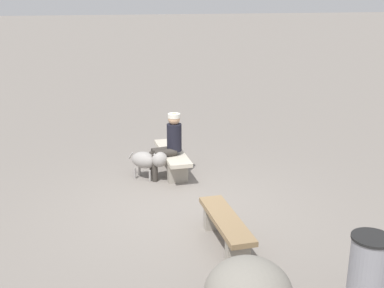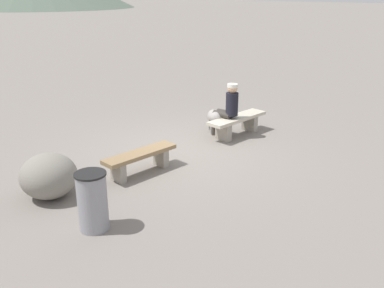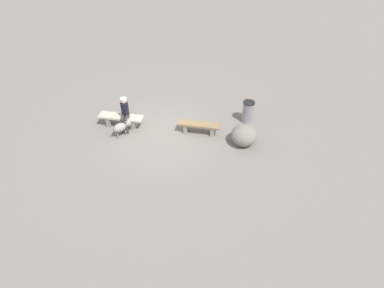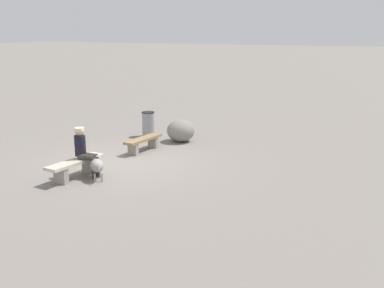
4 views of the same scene
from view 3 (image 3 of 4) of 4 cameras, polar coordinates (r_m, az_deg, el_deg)
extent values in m
cube|color=gray|center=(12.55, -5.20, 1.66)|extent=(210.00, 210.00, 0.06)
cube|color=gray|center=(12.38, 3.61, 2.34)|extent=(0.16, 0.33, 0.36)
cube|color=gray|center=(12.51, -1.08, 2.88)|extent=(0.16, 0.33, 0.36)
cube|color=#8C704C|center=(12.30, 1.27, 3.41)|extent=(1.56, 0.47, 0.08)
cube|color=gray|center=(12.89, -10.08, 3.59)|extent=(0.18, 0.40, 0.40)
cube|color=gray|center=(13.24, -14.13, 4.01)|extent=(0.18, 0.40, 0.40)
cube|color=beige|center=(12.92, -12.27, 4.65)|extent=(1.74, 0.55, 0.07)
cylinder|color=black|center=(12.63, -11.59, 5.96)|extent=(0.29, 0.29, 0.54)
sphere|color=#D8A87F|center=(12.44, -11.81, 7.38)|extent=(0.23, 0.23, 0.23)
cylinder|color=silver|center=(12.40, -11.85, 7.62)|extent=(0.24, 0.24, 0.08)
cylinder|color=#38332D|center=(12.63, -11.97, 4.40)|extent=(0.18, 0.45, 0.15)
cylinder|color=#38332D|center=(12.62, -12.00, 2.81)|extent=(0.11, 0.11, 0.55)
cylinder|color=#38332D|center=(12.59, -11.27, 4.40)|extent=(0.18, 0.45, 0.15)
cylinder|color=#38332D|center=(12.58, -11.30, 2.80)|extent=(0.11, 0.11, 0.55)
ellipsoid|color=gray|center=(12.45, -12.45, 2.82)|extent=(0.60, 0.61, 0.32)
sphere|color=gray|center=(12.54, -11.16, 3.68)|extent=(0.31, 0.31, 0.31)
cylinder|color=gray|center=(12.74, -11.84, 2.33)|extent=(0.04, 0.04, 0.22)
cylinder|color=gray|center=(12.61, -11.42, 1.96)|extent=(0.04, 0.04, 0.22)
cylinder|color=gray|center=(12.63, -13.14, 1.71)|extent=(0.04, 0.04, 0.22)
cylinder|color=gray|center=(12.50, -12.74, 1.32)|extent=(0.04, 0.04, 0.22)
cylinder|color=gray|center=(12.32, -13.70, 2.43)|extent=(0.10, 0.11, 0.15)
cylinder|color=gray|center=(13.08, 9.69, 5.48)|extent=(0.43, 0.43, 0.86)
cylinder|color=black|center=(12.84, 9.91, 7.12)|extent=(0.46, 0.46, 0.03)
ellipsoid|color=gray|center=(11.96, 9.06, 1.54)|extent=(1.25, 1.26, 0.76)
camera|label=1|loc=(9.83, 34.25, 6.43)|focal=43.64mm
camera|label=2|loc=(16.64, 22.57, 22.00)|focal=39.99mm
camera|label=4|loc=(13.21, -66.19, -3.35)|focal=42.18mm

